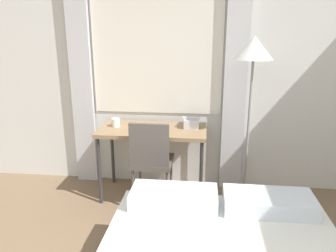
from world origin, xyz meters
TOP-DOWN VIEW (x-y plane):
  - wall_back_with_window at (-0.04, 3.11)m, footprint 5.51×0.13m
  - desk at (-0.35, 2.75)m, footprint 1.12×0.57m
  - desk_chair at (-0.32, 2.50)m, footprint 0.40×0.40m
  - standing_lamp at (0.62, 2.66)m, footprint 0.36×0.36m
  - telephone at (0.05, 2.81)m, footprint 0.18×0.13m
  - book at (-0.31, 2.75)m, footprint 0.26×0.23m
  - mug at (-0.75, 2.77)m, footprint 0.09×0.09m

SIDE VIEW (x-z plane):
  - desk_chair at x=-0.32m, z-range 0.07..0.99m
  - desk at x=-0.35m, z-range 0.31..1.08m
  - book at x=-0.31m, z-range 0.76..0.79m
  - mug at x=-0.75m, z-range 0.76..0.85m
  - telephone at x=0.05m, z-range 0.76..0.88m
  - wall_back_with_window at x=-0.04m, z-range 0.00..2.70m
  - standing_lamp at x=0.62m, z-range 0.63..2.33m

